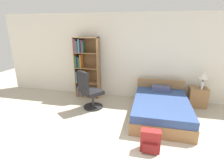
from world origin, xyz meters
name	(u,v)px	position (x,y,z in m)	size (l,w,h in m)	color
wall_back	(138,57)	(0.00, 3.23, 1.30)	(9.00, 0.06, 2.60)	silver
bookshelf	(84,69)	(-1.65, 2.94, 0.92)	(0.76, 0.34, 1.90)	olive
bed	(161,107)	(0.73, 2.07, 0.24)	(1.35, 2.00, 0.71)	olive
office_chair	(90,92)	(-1.17, 2.07, 0.49)	(0.71, 0.72, 1.10)	#232326
nightstand	(197,97)	(1.78, 2.91, 0.28)	(0.49, 0.41, 0.56)	olive
table_lamp	(204,76)	(1.85, 2.91, 0.91)	(0.26, 0.26, 0.46)	#333333
water_bottle	(202,85)	(1.82, 2.81, 0.68)	(0.06, 0.06, 0.24)	silver
backpack_red	(150,141)	(0.50, 0.64, 0.20)	(0.36, 0.22, 0.42)	maroon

